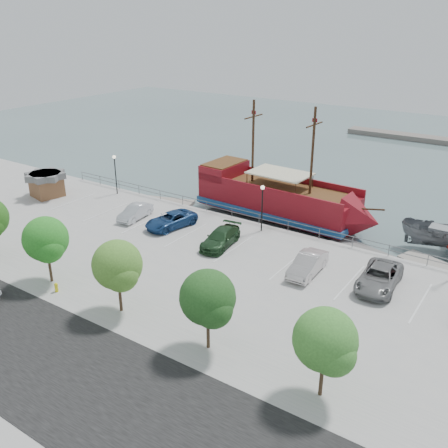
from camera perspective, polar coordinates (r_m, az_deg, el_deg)
The scene contains 22 objects.
ground at distance 40.30m, azimuth -0.41°, elevation -5.16°, with size 160.00×160.00×0.00m, color #4D6265.
street at distance 30.06m, azimuth -18.57°, elevation -15.08°, with size 100.00×8.00×0.04m, color black.
sidewalk at distance 33.16m, azimuth -10.39°, elevation -10.24°, with size 100.00×4.00×0.05m, color #969695.
seawall_railing at distance 45.69m, azimuth 5.12°, elevation 0.36°, with size 50.00×0.06×1.00m.
pirate_ship at distance 49.22m, azimuth 7.45°, elevation 2.51°, with size 19.06×6.07×11.93m.
patrol_boat at distance 46.54m, azimuth 23.40°, elevation -1.48°, with size 2.42×6.42×2.49m, color slate.
dock_west at distance 54.57m, azimuth -6.79°, elevation 2.57°, with size 6.36×1.82×0.36m, color gray.
dock_mid at distance 44.35m, azimuth 15.80°, elevation -3.08°, with size 6.38×1.82×0.36m, color slate.
dock_east at distance 43.10m, azimuth 24.10°, elevation -5.03°, with size 7.66×2.19×0.44m, color gray.
shed at distance 56.25m, azimuth -19.64°, elevation 4.36°, with size 3.73×3.73×2.59m.
fire_hydrant at distance 36.85m, azimuth -18.62°, elevation -6.86°, with size 0.25×0.25×0.73m.
lamp_post_left at distance 54.45m, azimuth -12.35°, elevation 6.31°, with size 0.36×0.36×4.28m.
lamp_post_mid at distance 43.76m, azimuth 4.39°, elevation 2.74°, with size 0.36×0.36×4.28m.
tree_c at distance 37.00m, azimuth -19.65°, elevation -1.84°, with size 3.30×3.20×5.00m.
tree_d at distance 32.03m, azimuth -12.00°, elevation -4.85°, with size 3.30×3.20×5.00m.
tree_e at distance 27.93m, azimuth -1.73°, elevation -8.69°, with size 3.30×3.20×5.00m.
tree_f at distance 25.16m, azimuth 11.70°, elevation -13.18°, with size 3.30×3.20×5.00m.
parked_car_b at distance 47.90m, azimuth -10.12°, elevation 1.35°, with size 1.42×4.08×1.34m, color silver.
parked_car_c at distance 45.51m, azimuth -6.07°, elevation 0.45°, with size 2.31×5.00×1.39m, color navy.
parked_car_d at distance 41.59m, azimuth -0.40°, elevation -1.61°, with size 1.98×4.88×1.41m, color #204123.
parked_car_f at distance 37.70m, azimuth 9.53°, elevation -4.56°, with size 1.61×4.63×1.53m, color beige.
parked_car_g at distance 37.07m, azimuth 17.31°, elevation -5.86°, with size 2.52×5.47×1.52m, color gray.
Camera 1 is at (20.17, -29.35, 17.86)m, focal length 40.00 mm.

